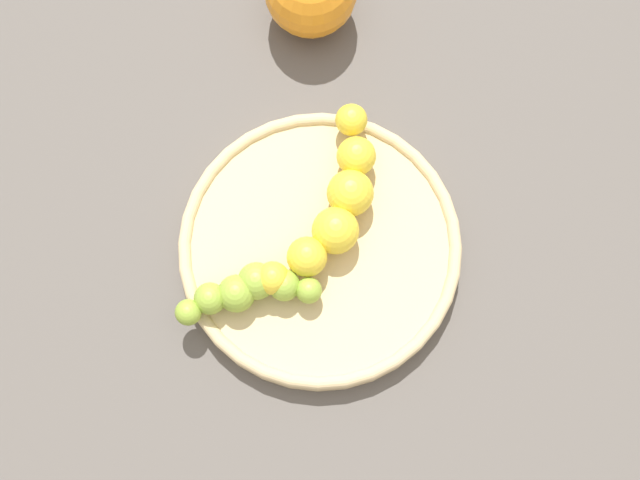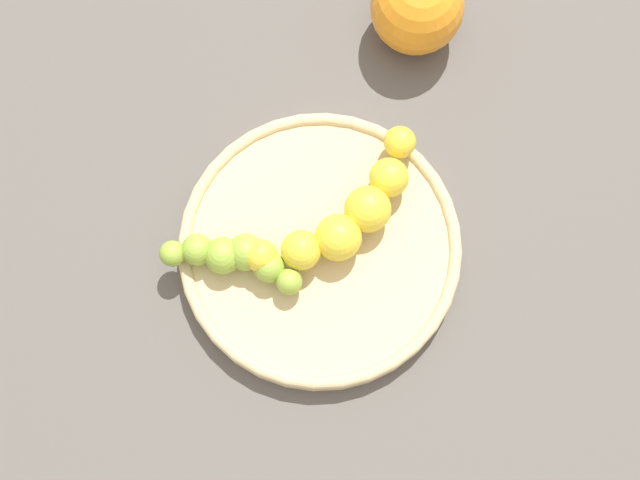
# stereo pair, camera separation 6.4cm
# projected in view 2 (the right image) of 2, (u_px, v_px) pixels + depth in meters

# --- Properties ---
(ground_plane) EXTENTS (2.40, 2.40, 0.00)m
(ground_plane) POSITION_uv_depth(u_px,v_px,m) (320.00, 251.00, 0.68)
(ground_plane) COLOR #56514C
(fruit_bowl) EXTENTS (0.22, 0.22, 0.02)m
(fruit_bowl) POSITION_uv_depth(u_px,v_px,m) (320.00, 248.00, 0.67)
(fruit_bowl) COLOR #D1B784
(fruit_bowl) RESTS_ON ground_plane
(banana_yellow) EXTENTS (0.10, 0.14, 0.04)m
(banana_yellow) POSITION_uv_depth(u_px,v_px,m) (347.00, 215.00, 0.65)
(banana_yellow) COLOR yellow
(banana_yellow) RESTS_ON fruit_bowl
(banana_green) EXTENTS (0.06, 0.10, 0.03)m
(banana_green) POSITION_uv_depth(u_px,v_px,m) (233.00, 258.00, 0.64)
(banana_green) COLOR #8CAD38
(banana_green) RESTS_ON fruit_bowl
(orange_fruit) EXTENTS (0.08, 0.08, 0.08)m
(orange_fruit) POSITION_uv_depth(u_px,v_px,m) (417.00, 8.00, 0.69)
(orange_fruit) COLOR orange
(orange_fruit) RESTS_ON ground_plane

